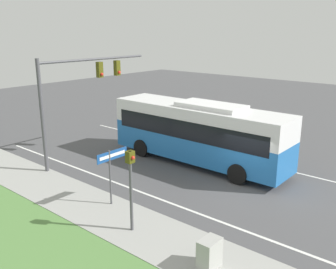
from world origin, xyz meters
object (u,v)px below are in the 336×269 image
at_px(pedestrian_signal, 131,179).
at_px(street_sign, 111,165).
at_px(signal_gantry, 78,86).
at_px(bus, 198,130).
at_px(utility_cabinet, 209,254).

bearing_deg(pedestrian_signal, street_sign, 64.83).
xyz_separation_m(signal_gantry, street_sign, (-2.73, -5.64, -2.56)).
relative_size(bus, signal_gantry, 1.43).
bearing_deg(bus, pedestrian_signal, -161.75).
height_order(bus, pedestrian_signal, bus).
height_order(signal_gantry, pedestrian_signal, signal_gantry).
height_order(bus, street_sign, bus).
distance_m(street_sign, utility_cabinet, 6.05).
distance_m(signal_gantry, utility_cabinet, 12.67).
relative_size(signal_gantry, pedestrian_signal, 2.30).
distance_m(bus, utility_cabinet, 10.15).
bearing_deg(utility_cabinet, street_sign, 79.03).
bearing_deg(signal_gantry, street_sign, -115.84).
height_order(signal_gantry, street_sign, signal_gantry).
distance_m(bus, signal_gantry, 7.15).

